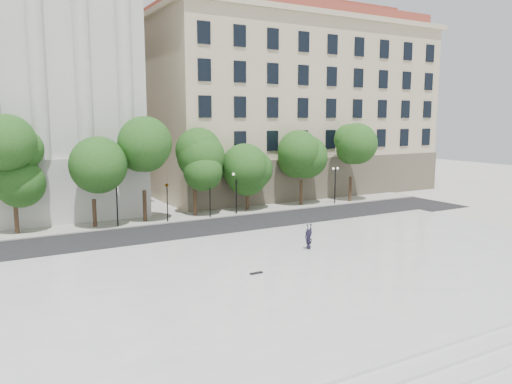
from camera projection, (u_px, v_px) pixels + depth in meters
ground at (333, 293)px, 27.41m from camera, size 160.00×160.00×0.00m
plaza at (302, 274)px, 29.96m from camera, size 44.00×22.00×0.45m
street at (202, 230)px, 42.87m from camera, size 60.00×8.00×0.02m
far_sidewalk at (177, 218)px, 48.02m from camera, size 60.00×4.00×0.12m
building_east at (273, 107)px, 69.03m from camera, size 36.00×26.15×23.00m
traffic_light_west at (167, 184)px, 45.30m from camera, size 0.56×1.61×4.14m
traffic_light_east at (210, 179)px, 47.38m from camera, size 1.06×1.96×4.28m
person_lying at (309, 246)px, 34.87m from camera, size 0.84×1.85×0.49m
skateboard at (256, 273)px, 29.35m from camera, size 0.81×0.21×0.08m
plaza_steps at (475, 357)px, 19.75m from camera, size 44.00×3.00×0.30m
street_trees at (182, 166)px, 47.30m from camera, size 47.00×5.34×7.57m
lamp_posts at (179, 190)px, 46.30m from camera, size 37.86×0.28×4.32m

